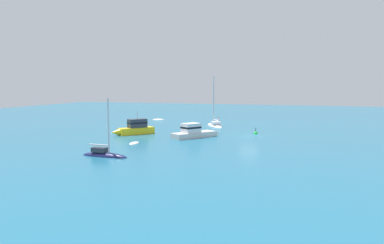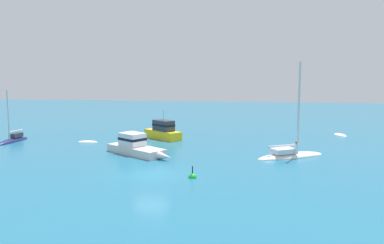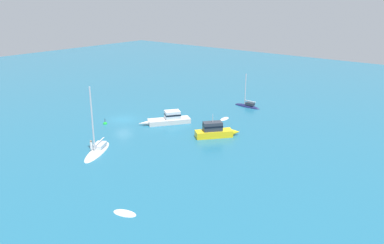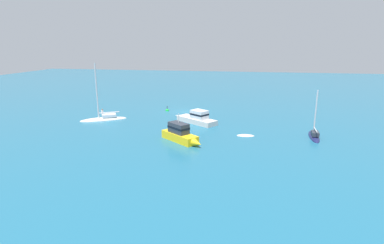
% 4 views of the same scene
% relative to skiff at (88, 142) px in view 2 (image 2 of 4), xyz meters
% --- Properties ---
extents(ground_plane, '(160.00, 160.00, 0.00)m').
position_rel_skiff_xyz_m(ground_plane, '(12.21, 10.41, 0.00)').
color(ground_plane, '#1E607F').
extents(skiff, '(1.19, 2.27, 0.34)m').
position_rel_skiff_xyz_m(skiff, '(0.00, 0.00, 0.00)').
color(skiff, silver).
rests_on(skiff, ground).
extents(skiff_1, '(2.51, 1.70, 0.41)m').
position_rel_skiff_xyz_m(skiff_1, '(-9.14, 28.82, 0.00)').
color(skiff_1, silver).
rests_on(skiff_1, ground).
extents(sailboat, '(4.96, 6.80, 8.93)m').
position_rel_skiff_xyz_m(sailboat, '(4.50, 21.34, 0.20)').
color(sailboat, silver).
rests_on(sailboat, ground).
extents(launch, '(5.67, 7.34, 1.95)m').
position_rel_skiff_xyz_m(launch, '(5.34, 7.18, 0.70)').
color(launch, silver).
rests_on(launch, ground).
extents(yacht, '(5.07, 1.32, 6.20)m').
position_rel_skiff_xyz_m(yacht, '(0.95, -8.33, 0.16)').
color(yacht, '#191E4C').
rests_on(yacht, ground).
extents(powerboat, '(4.97, 5.74, 3.32)m').
position_rel_skiff_xyz_m(powerboat, '(-3.66, 7.54, 0.87)').
color(powerboat, yellow).
rests_on(powerboat, ground).
extents(channel_buoy, '(0.63, 0.63, 1.16)m').
position_rel_skiff_xyz_m(channel_buoy, '(12.65, 13.60, 0.01)').
color(channel_buoy, green).
rests_on(channel_buoy, ground).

